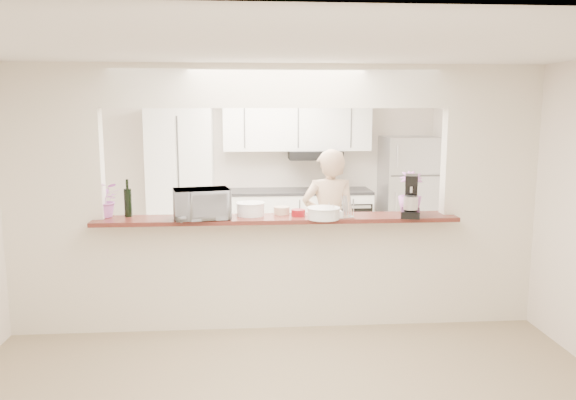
{
  "coord_description": "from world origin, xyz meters",
  "views": [
    {
      "loc": [
        -0.29,
        -5.23,
        2.1
      ],
      "look_at": [
        0.13,
        0.3,
        1.19
      ],
      "focal_mm": 35.0,
      "sensor_mm": 36.0,
      "label": 1
    }
  ],
  "objects": [
    {
      "name": "flower_left",
      "position": [
        -1.6,
        0.05,
        1.26
      ],
      "size": [
        0.3,
        0.26,
        0.33
      ],
      "primitive_type": "imported",
      "rotation": [
        0.0,
        0.0,
        -0.01
      ],
      "color": "#D972C6",
      "rests_on": "bar_counter"
    },
    {
      "name": "serving_bowls",
      "position": [
        -0.68,
        0.05,
        1.21
      ],
      "size": [
        0.44,
        0.44,
        0.24
      ],
      "primitive_type": "imported",
      "rotation": [
        0.0,
        0.0,
        -0.43
      ],
      "color": "silver",
      "rests_on": "bar_counter"
    },
    {
      "name": "partition",
      "position": [
        0.0,
        0.0,
        1.48
      ],
      "size": [
        5.0,
        0.15,
        2.5
      ],
      "color": "white",
      "rests_on": "floor"
    },
    {
      "name": "plate_stack_a",
      "position": [
        -0.25,
        0.03,
        1.15
      ],
      "size": [
        0.27,
        0.27,
        0.12
      ],
      "color": "white",
      "rests_on": "bar_counter"
    },
    {
      "name": "plate_stack_b",
      "position": [
        0.42,
        -0.19,
        1.14
      ],
      "size": [
        0.31,
        0.31,
        0.11
      ],
      "color": "white",
      "rests_on": "bar_counter"
    },
    {
      "name": "bar_counter",
      "position": [
        0.0,
        -0.0,
        0.58
      ],
      "size": [
        3.4,
        0.38,
        1.09
      ],
      "color": "white",
      "rests_on": "floor"
    },
    {
      "name": "red_bowl",
      "position": [
        0.2,
        -0.03,
        1.12
      ],
      "size": [
        0.13,
        0.13,
        0.06
      ],
      "primitive_type": "cylinder",
      "color": "maroon",
      "rests_on": "bar_counter"
    },
    {
      "name": "refrigerator",
      "position": [
        2.05,
        2.65,
        0.85
      ],
      "size": [
        0.75,
        0.7,
        1.7
      ],
      "primitive_type": "cube",
      "color": "#A0A0A4",
      "rests_on": "floor"
    },
    {
      "name": "kitchen_cabinets",
      "position": [
        -0.19,
        2.72,
        0.97
      ],
      "size": [
        3.15,
        0.62,
        2.25
      ],
      "color": "white",
      "rests_on": "floor"
    },
    {
      "name": "tile_overlay",
      "position": [
        0.0,
        1.55,
        0.01
      ],
      "size": [
        5.0,
        2.9,
        0.01
      ],
      "primitive_type": "cube",
      "color": "beige",
      "rests_on": "floor"
    },
    {
      "name": "flower_right",
      "position": [
        1.3,
        0.05,
        1.29
      ],
      "size": [
        0.24,
        0.24,
        0.41
      ],
      "primitive_type": "imported",
      "rotation": [
        0.0,
        0.0,
        -0.05
      ],
      "color": "#AA64B9",
      "rests_on": "bar_counter"
    },
    {
      "name": "floor",
      "position": [
        0.0,
        0.0,
        0.0
      ],
      "size": [
        6.0,
        6.0,
        0.0
      ],
      "primitive_type": "plane",
      "color": "gray",
      "rests_on": "ground"
    },
    {
      "name": "stand_mixer",
      "position": [
        1.25,
        -0.14,
        1.27
      ],
      "size": [
        0.24,
        0.3,
        0.4
      ],
      "color": "black",
      "rests_on": "bar_counter"
    },
    {
      "name": "tan_bowl",
      "position": [
        0.05,
        0.08,
        1.13
      ],
      "size": [
        0.15,
        0.15,
        0.07
      ],
      "primitive_type": "cylinder",
      "color": "#CBAF8F",
      "rests_on": "bar_counter"
    },
    {
      "name": "wine_bottle_a",
      "position": [
        -1.4,
        0.07,
        1.23
      ],
      "size": [
        0.07,
        0.07,
        0.35
      ],
      "color": "black",
      "rests_on": "bar_counter"
    },
    {
      "name": "person",
      "position": [
        0.62,
        0.8,
        0.83
      ],
      "size": [
        0.61,
        0.4,
        1.66
      ],
      "primitive_type": "imported",
      "rotation": [
        0.0,
        0.0,
        3.13
      ],
      "color": "tan",
      "rests_on": "floor"
    },
    {
      "name": "wine_bottle_b",
      "position": [
        -1.4,
        0.06,
        1.22
      ],
      "size": [
        0.07,
        0.07,
        0.34
      ],
      "color": "black",
      "rests_on": "bar_counter"
    },
    {
      "name": "toaster_oven",
      "position": [
        -0.7,
        -0.1,
        1.23
      ],
      "size": [
        0.56,
        0.43,
        0.28
      ],
      "primitive_type": "imported",
      "rotation": [
        0.0,
        0.0,
        0.2
      ],
      "color": "#B2B1B7",
      "rests_on": "bar_counter"
    },
    {
      "name": "utensil_caddy",
      "position": [
        0.59,
        -0.15,
        1.18
      ],
      "size": [
        0.24,
        0.17,
        0.21
      ],
      "color": "silver",
      "rests_on": "bar_counter"
    }
  ]
}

